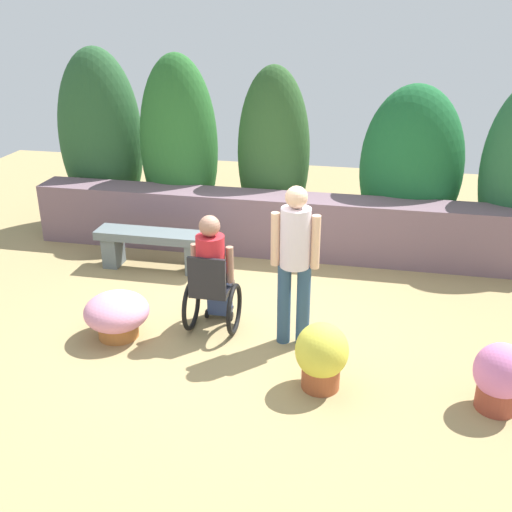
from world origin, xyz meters
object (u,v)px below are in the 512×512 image
Objects in this scene: person_in_wheelchair at (213,277)px; flower_pot_purple_near at (117,314)px; person_standing_companion at (295,256)px; flower_pot_terracotta_by_wall at (500,377)px; flower_pot_red_accent at (322,356)px; stone_bench at (153,244)px.

flower_pot_purple_near is (-0.96, -0.37, -0.36)m from person_in_wheelchair.
person_standing_companion is at bearing -12.12° from person_in_wheelchair.
flower_pot_terracotta_by_wall is at bearing -7.34° from flower_pot_purple_near.
person_in_wheelchair is 2.02× the size of flower_pot_red_accent.
flower_pot_red_accent is at bearing -39.49° from stone_bench.
flower_pot_terracotta_by_wall reaches higher than stone_bench.
stone_bench is at bearing 158.79° from person_standing_companion.
person_standing_companion reaches higher than flower_pot_red_accent.
person_in_wheelchair is 0.78× the size of person_standing_companion.
person_standing_companion is (0.89, -0.11, 0.37)m from person_in_wheelchair.
person_in_wheelchair reaches higher than flower_pot_purple_near.
person_standing_companion is 2.59× the size of flower_pot_red_accent.
flower_pot_purple_near is (-1.85, -0.25, -0.72)m from person_standing_companion.
person_in_wheelchair reaches higher than stone_bench.
stone_bench is at bearing 150.93° from flower_pot_terracotta_by_wall.
person_standing_companion is 2.00m from flower_pot_purple_near.
person_in_wheelchair reaches higher than flower_pot_red_accent.
flower_pot_red_accent is at bearing -38.93° from person_in_wheelchair.
stone_bench is at bearing 125.99° from person_in_wheelchair.
flower_pot_terracotta_by_wall is 0.97× the size of flower_pot_red_accent.
stone_bench is 2.37× the size of flower_pot_terracotta_by_wall.
person_in_wheelchair is 1.09m from flower_pot_purple_near.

